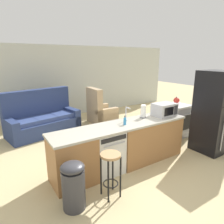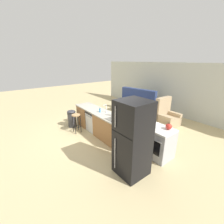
# 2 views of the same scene
# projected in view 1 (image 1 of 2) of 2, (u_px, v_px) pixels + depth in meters

# --- Properties ---
(ground_plane) EXTENTS (24.00, 24.00, 0.00)m
(ground_plane) POSITION_uv_depth(u_px,v_px,m) (116.00, 167.00, 4.08)
(ground_plane) COLOR tan
(wall_back) EXTENTS (10.00, 0.06, 2.60)m
(wall_back) POSITION_uv_depth(u_px,v_px,m) (59.00, 82.00, 7.30)
(wall_back) COLOR beige
(wall_back) RESTS_ON ground_plane
(kitchen_counter) EXTENTS (2.94, 0.66, 0.90)m
(kitchen_counter) POSITION_uv_depth(u_px,v_px,m) (126.00, 145.00, 4.10)
(kitchen_counter) COLOR #9E6B3D
(kitchen_counter) RESTS_ON ground_plane
(dishwasher) EXTENTS (0.58, 0.61, 0.84)m
(dishwasher) POSITION_uv_depth(u_px,v_px,m) (106.00, 151.00, 3.84)
(dishwasher) COLOR silver
(dishwasher) RESTS_ON ground_plane
(stove_range) EXTENTS (0.76, 0.68, 0.90)m
(stove_range) POSITION_uv_depth(u_px,v_px,m) (175.00, 120.00, 5.63)
(stove_range) COLOR #A8AAB2
(stove_range) RESTS_ON ground_plane
(refrigerator) EXTENTS (0.72, 0.73, 1.89)m
(refrigerator) POSITION_uv_depth(u_px,v_px,m) (214.00, 112.00, 4.61)
(refrigerator) COLOR black
(refrigerator) RESTS_ON ground_plane
(microwave) EXTENTS (0.50, 0.37, 0.28)m
(microwave) POSITION_uv_depth(u_px,v_px,m) (164.00, 109.00, 4.48)
(microwave) COLOR #B7B7BC
(microwave) RESTS_ON kitchen_counter
(sink_faucet) EXTENTS (0.07, 0.18, 0.30)m
(sink_faucet) POSITION_uv_depth(u_px,v_px,m) (126.00, 115.00, 4.08)
(sink_faucet) COLOR silver
(sink_faucet) RESTS_ON kitchen_counter
(paper_towel_roll) EXTENTS (0.14, 0.14, 0.28)m
(paper_towel_roll) POSITION_uv_depth(u_px,v_px,m) (143.00, 111.00, 4.32)
(paper_towel_roll) COLOR #4C4C51
(paper_towel_roll) RESTS_ON kitchen_counter
(soap_bottle) EXTENTS (0.06, 0.06, 0.18)m
(soap_bottle) POSITION_uv_depth(u_px,v_px,m) (125.00, 121.00, 3.88)
(soap_bottle) COLOR #338CCC
(soap_bottle) RESTS_ON kitchen_counter
(kettle) EXTENTS (0.21, 0.17, 0.19)m
(kettle) POSITION_uv_depth(u_px,v_px,m) (177.00, 100.00, 5.68)
(kettle) COLOR red
(kettle) RESTS_ON stove_range
(bar_stool) EXTENTS (0.32, 0.32, 0.74)m
(bar_stool) POSITION_uv_depth(u_px,v_px,m) (111.00, 166.00, 3.11)
(bar_stool) COLOR tan
(bar_stool) RESTS_ON ground_plane
(trash_bin) EXTENTS (0.35, 0.35, 0.74)m
(trash_bin) POSITION_uv_depth(u_px,v_px,m) (73.00, 185.00, 2.89)
(trash_bin) COLOR #333338
(trash_bin) RESTS_ON ground_plane
(couch) EXTENTS (2.13, 1.26, 1.27)m
(couch) POSITION_uv_depth(u_px,v_px,m) (42.00, 120.00, 5.87)
(couch) COLOR navy
(couch) RESTS_ON ground_plane
(armchair) EXTENTS (0.82, 0.87, 1.20)m
(armchair) POSITION_uv_depth(u_px,v_px,m) (100.00, 113.00, 6.81)
(armchair) COLOR tan
(armchair) RESTS_ON ground_plane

